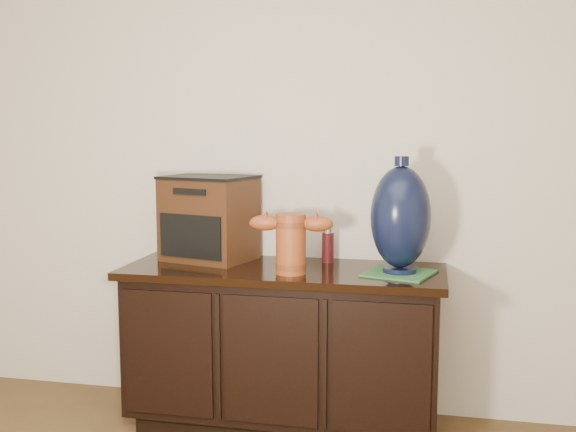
% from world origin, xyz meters
% --- Properties ---
extents(sideboard, '(1.46, 0.56, 0.75)m').
position_xyz_m(sideboard, '(0.00, 2.23, 0.39)').
color(sideboard, black).
rests_on(sideboard, ground).
extents(terracotta_vessel, '(0.37, 0.15, 0.26)m').
position_xyz_m(terracotta_vessel, '(0.06, 2.11, 0.90)').
color(terracotta_vessel, '#9C441C').
rests_on(terracotta_vessel, sideboard).
extents(tv_radio, '(0.47, 0.42, 0.41)m').
position_xyz_m(tv_radio, '(-0.39, 2.35, 0.96)').
color(tv_radio, '#371D0D').
rests_on(tv_radio, sideboard).
extents(green_mat, '(0.34, 0.34, 0.01)m').
position_xyz_m(green_mat, '(0.53, 2.20, 0.76)').
color(green_mat, '#2D6433').
rests_on(green_mat, sideboard).
extents(lamp_base, '(0.33, 0.33, 0.51)m').
position_xyz_m(lamp_base, '(0.53, 2.20, 1.00)').
color(lamp_base, black).
rests_on(lamp_base, green_mat).
extents(spray_can, '(0.06, 0.06, 0.17)m').
position_xyz_m(spray_can, '(0.18, 2.40, 0.84)').
color(spray_can, '#5A0F12').
rests_on(spray_can, sideboard).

